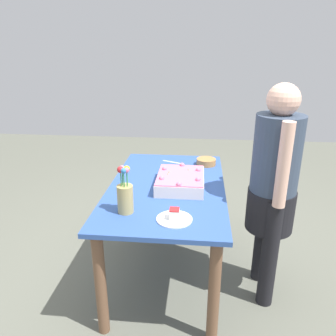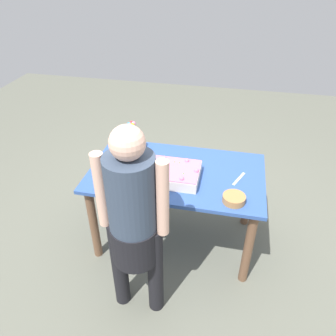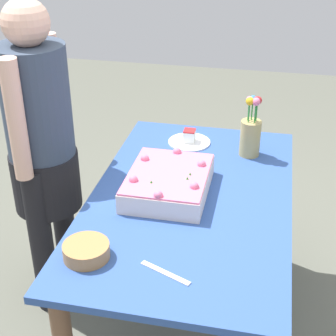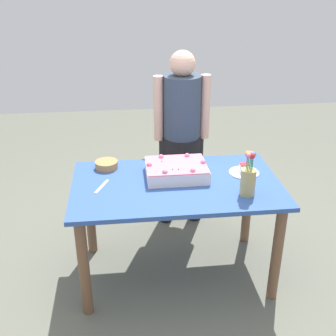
{
  "view_description": "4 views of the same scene",
  "coord_description": "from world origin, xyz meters",
  "px_view_note": "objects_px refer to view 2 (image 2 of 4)",
  "views": [
    {
      "loc": [
        2.15,
        0.22,
        1.69
      ],
      "look_at": [
        0.04,
        0.01,
        0.89
      ],
      "focal_mm": 35.0,
      "sensor_mm": 36.0,
      "label": 1
    },
    {
      "loc": [
        -0.39,
        2.12,
        2.24
      ],
      "look_at": [
        0.05,
        0.08,
        0.82
      ],
      "focal_mm": 35.0,
      "sensor_mm": 36.0,
      "label": 2
    },
    {
      "loc": [
        -1.78,
        -0.28,
        1.88
      ],
      "look_at": [
        0.05,
        0.11,
        0.84
      ],
      "focal_mm": 55.0,
      "sensor_mm": 36.0,
      "label": 3
    },
    {
      "loc": [
        -0.34,
        -2.47,
        2.05
      ],
      "look_at": [
        -0.05,
        0.03,
        0.84
      ],
      "focal_mm": 45.0,
      "sensor_mm": 36.0,
      "label": 4
    }
  ],
  "objects_px": {
    "flower_vase": "(133,141)",
    "cake_knife": "(239,179)",
    "fruit_bowl": "(234,199)",
    "sheet_cake": "(173,173)",
    "person_standing": "(133,219)",
    "serving_plate_with_slice": "(114,169)"
  },
  "relations": [
    {
      "from": "serving_plate_with_slice",
      "to": "flower_vase",
      "type": "bearing_deg",
      "value": -102.39
    },
    {
      "from": "cake_knife",
      "to": "serving_plate_with_slice",
      "type": "bearing_deg",
      "value": -61.47
    },
    {
      "from": "sheet_cake",
      "to": "person_standing",
      "type": "distance_m",
      "value": 0.63
    },
    {
      "from": "cake_knife",
      "to": "fruit_bowl",
      "type": "xyz_separation_m",
      "value": [
        0.03,
        0.28,
        0.02
      ]
    },
    {
      "from": "sheet_cake",
      "to": "fruit_bowl",
      "type": "distance_m",
      "value": 0.52
    },
    {
      "from": "serving_plate_with_slice",
      "to": "cake_knife",
      "type": "xyz_separation_m",
      "value": [
        -0.98,
        -0.09,
        -0.01
      ]
    },
    {
      "from": "fruit_bowl",
      "to": "person_standing",
      "type": "height_order",
      "value": "person_standing"
    },
    {
      "from": "flower_vase",
      "to": "person_standing",
      "type": "relative_size",
      "value": 0.2
    },
    {
      "from": "sheet_cake",
      "to": "cake_knife",
      "type": "height_order",
      "value": "sheet_cake"
    },
    {
      "from": "sheet_cake",
      "to": "person_standing",
      "type": "height_order",
      "value": "person_standing"
    },
    {
      "from": "sheet_cake",
      "to": "serving_plate_with_slice",
      "type": "bearing_deg",
      "value": -0.61
    },
    {
      "from": "sheet_cake",
      "to": "person_standing",
      "type": "relative_size",
      "value": 0.28
    },
    {
      "from": "fruit_bowl",
      "to": "sheet_cake",
      "type": "bearing_deg",
      "value": -21.3
    },
    {
      "from": "cake_knife",
      "to": "person_standing",
      "type": "distance_m",
      "value": 0.95
    },
    {
      "from": "sheet_cake",
      "to": "serving_plate_with_slice",
      "type": "distance_m",
      "value": 0.48
    },
    {
      "from": "fruit_bowl",
      "to": "person_standing",
      "type": "bearing_deg",
      "value": 35.25
    },
    {
      "from": "sheet_cake",
      "to": "cake_knife",
      "type": "relative_size",
      "value": 2.15
    },
    {
      "from": "sheet_cake",
      "to": "flower_vase",
      "type": "height_order",
      "value": "flower_vase"
    },
    {
      "from": "serving_plate_with_slice",
      "to": "cake_knife",
      "type": "relative_size",
      "value": 1.09
    },
    {
      "from": "flower_vase",
      "to": "fruit_bowl",
      "type": "distance_m",
      "value": 1.02
    },
    {
      "from": "flower_vase",
      "to": "cake_knife",
      "type": "bearing_deg",
      "value": 167.03
    },
    {
      "from": "serving_plate_with_slice",
      "to": "fruit_bowl",
      "type": "distance_m",
      "value": 0.98
    }
  ]
}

